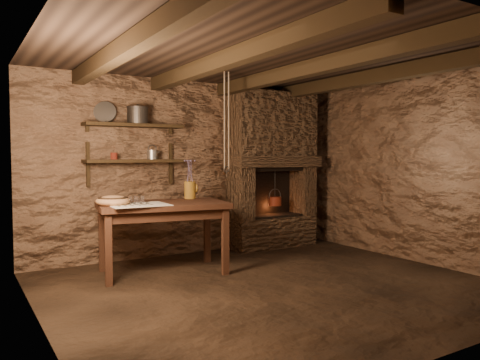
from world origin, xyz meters
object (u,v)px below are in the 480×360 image
work_table (163,235)px  iron_stockpot (138,116)px  red_pot (275,200)px  wooden_bowl (113,201)px  stoneware_jug (190,182)px

work_table → iron_stockpot: 1.59m
iron_stockpot → red_pot: size_ratio=0.49×
red_pot → iron_stockpot: bearing=176.7°
iron_stockpot → work_table: bearing=-86.7°
wooden_bowl → iron_stockpot: iron_stockpot is taller
work_table → stoneware_jug: 0.81m
work_table → stoneware_jug: (0.48, 0.27, 0.60)m
wooden_bowl → iron_stockpot: size_ratio=1.40×
work_table → iron_stockpot: (-0.04, 0.71, 1.42)m
work_table → stoneware_jug: bearing=38.7°
work_table → red_pot: (2.03, 0.59, 0.25)m
work_table → red_pot: bearing=25.8°
wooden_bowl → red_pot: bearing=12.9°
iron_stockpot → red_pot: (2.07, -0.12, -1.17)m
stoneware_jug → red_pot: size_ratio=0.93×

